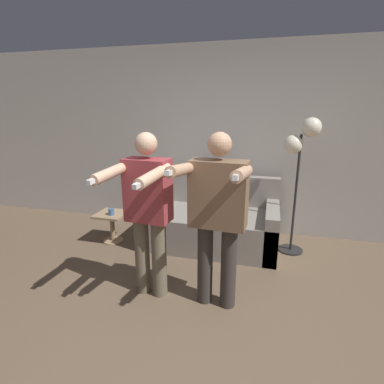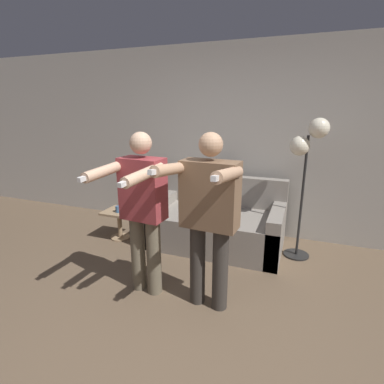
% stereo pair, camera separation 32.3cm
% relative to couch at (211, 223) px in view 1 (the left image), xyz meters
% --- Properties ---
extents(ground_plane, '(16.00, 16.00, 0.00)m').
position_rel_couch_xyz_m(ground_plane, '(0.20, -1.87, -0.28)').
color(ground_plane, brown).
extents(wall_back, '(10.00, 0.05, 2.60)m').
position_rel_couch_xyz_m(wall_back, '(0.20, 0.59, 1.02)').
color(wall_back, '#B7B2A8').
rests_on(wall_back, ground_plane).
extents(couch, '(1.71, 0.95, 0.86)m').
position_rel_couch_xyz_m(couch, '(0.00, 0.00, 0.00)').
color(couch, gray).
rests_on(couch, ground_plane).
extents(person_left, '(0.51, 0.70, 1.56)m').
position_rel_couch_xyz_m(person_left, '(-0.34, -1.28, 0.61)').
color(person_left, '#6B604C').
rests_on(person_left, ground_plane).
extents(person_right, '(0.58, 0.70, 1.58)m').
position_rel_couch_xyz_m(person_right, '(0.30, -1.28, 0.64)').
color(person_right, '#38332D').
rests_on(person_right, ground_plane).
extents(cat, '(0.48, 0.14, 0.19)m').
position_rel_couch_xyz_m(cat, '(-0.01, 0.37, 0.67)').
color(cat, '#3D3833').
rests_on(cat, couch).
extents(floor_lamp, '(0.40, 0.30, 1.66)m').
position_rel_couch_xyz_m(floor_lamp, '(1.03, 0.03, 1.02)').
color(floor_lamp, black).
rests_on(floor_lamp, ground_plane).
extents(side_table, '(0.39, 0.39, 0.40)m').
position_rel_couch_xyz_m(side_table, '(-1.30, -0.30, 0.01)').
color(side_table, '#A38460').
rests_on(side_table, ground_plane).
extents(cup, '(0.08, 0.08, 0.09)m').
position_rel_couch_xyz_m(cup, '(-1.27, -0.35, 0.17)').
color(cup, '#3D6693').
rests_on(cup, side_table).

